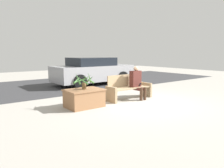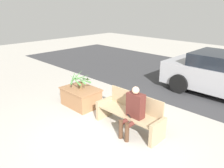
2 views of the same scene
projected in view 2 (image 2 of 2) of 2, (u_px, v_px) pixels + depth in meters
name	position (u px, v px, depth m)	size (l,w,h in m)	color
ground_plane	(106.00, 136.00, 5.22)	(30.00, 30.00, 0.00)	#ADA89E
road_surface	(204.00, 81.00, 8.96)	(20.00, 6.00, 0.01)	#38383A
bench	(130.00, 113.00, 5.43)	(1.81, 0.56, 0.89)	tan
person_seated	(133.00, 110.00, 5.06)	(0.42, 0.56, 1.21)	#51231E
planter_box	(81.00, 96.00, 6.70)	(1.15, 0.82, 0.56)	#936642
potted_plant	(81.00, 80.00, 6.53)	(0.69, 0.68, 0.57)	brown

